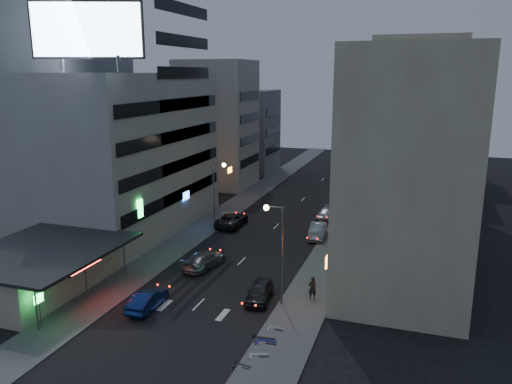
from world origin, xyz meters
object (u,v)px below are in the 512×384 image
at_px(parked_car_right_near, 259,292).
at_px(scooter_silver_a, 268,346).
at_px(parked_car_right_mid, 318,231).
at_px(road_car_blue, 148,300).
at_px(scooter_black_a, 252,360).
at_px(scooter_black_b, 276,330).
at_px(road_car_silver, 204,260).
at_px(scooter_blue, 278,333).
at_px(person, 312,288).
at_px(parked_car_right_far, 326,214).
at_px(scooter_silver_b, 285,322).
at_px(parked_car_left, 232,219).

distance_m(parked_car_right_near, scooter_silver_a, 8.12).
bearing_deg(scooter_silver_a, parked_car_right_mid, -14.51).
xyz_separation_m(road_car_blue, scooter_black_a, (10.42, -5.13, -0.13)).
bearing_deg(parked_car_right_near, road_car_blue, -157.63).
xyz_separation_m(parked_car_right_mid, scooter_black_b, (1.80, -22.60, -0.05)).
distance_m(road_car_blue, scooter_black_a, 11.61).
xyz_separation_m(road_car_blue, road_car_silver, (0.64, 9.19, 0.05)).
relative_size(road_car_silver, scooter_blue, 2.64).
distance_m(parked_car_right_near, scooter_black_b, 6.34).
bearing_deg(scooter_black_a, scooter_black_b, 3.43).
xyz_separation_m(parked_car_right_near, road_car_blue, (-7.84, -4.18, -0.02)).
height_order(person, scooter_black_b, person).
relative_size(road_car_blue, person, 2.34).
xyz_separation_m(parked_car_right_mid, scooter_black_a, (1.34, -26.34, -0.19)).
relative_size(parked_car_right_far, scooter_silver_b, 2.55).
distance_m(parked_car_left, scooter_silver_a, 28.61).
xyz_separation_m(parked_car_right_far, road_car_silver, (-7.88, -19.87, 0.13)).
bearing_deg(person, road_car_silver, -50.31).
height_order(parked_car_left, person, person).
relative_size(road_car_silver, scooter_black_a, 3.37).
bearing_deg(road_car_blue, scooter_black_a, 151.79).
distance_m(parked_car_right_mid, scooter_silver_b, 21.20).
bearing_deg(scooter_black_b, road_car_silver, 39.14).
distance_m(scooter_blue, scooter_silver_b, 1.82).
distance_m(parked_car_right_mid, parked_car_right_far, 7.87).
height_order(road_car_blue, scooter_black_b, road_car_blue).
bearing_deg(parked_car_right_mid, parked_car_right_near, -100.04).
bearing_deg(scooter_blue, scooter_silver_a, 171.41).
xyz_separation_m(person, scooter_blue, (-0.81, -7.26, -0.33)).
bearing_deg(scooter_black_b, parked_car_right_near, 23.71).
bearing_deg(parked_car_right_mid, parked_car_right_far, 88.22).
height_order(parked_car_right_mid, scooter_silver_a, parked_car_right_mid).
bearing_deg(parked_car_right_near, parked_car_right_far, 82.75).
relative_size(parked_car_right_near, scooter_silver_a, 2.41).
distance_m(road_car_silver, person, 11.83).
height_order(parked_car_right_near, parked_car_right_mid, parked_car_right_mid).
bearing_deg(scooter_black_a, parked_car_left, 34.07).
xyz_separation_m(parked_car_left, parked_car_right_far, (10.16, 6.70, -0.17)).
distance_m(parked_car_right_near, scooter_blue, 6.72).
relative_size(parked_car_left, scooter_silver_a, 3.21).
bearing_deg(road_car_silver, person, 170.79).
relative_size(parked_car_left, road_car_blue, 1.32).
xyz_separation_m(parked_car_right_far, scooter_black_b, (2.36, -30.45, 0.10)).
height_order(scooter_blue, scooter_silver_b, scooter_blue).
xyz_separation_m(road_car_blue, scooter_silver_b, (11.09, 0.11, -0.07)).
bearing_deg(road_car_silver, scooter_blue, 142.49).
relative_size(parked_car_right_mid, road_car_blue, 1.09).
xyz_separation_m(parked_car_left, scooter_black_a, (12.06, -27.50, -0.21)).
bearing_deg(parked_car_left, scooter_silver_a, 115.20).
bearing_deg(parked_car_left, scooter_blue, 117.00).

